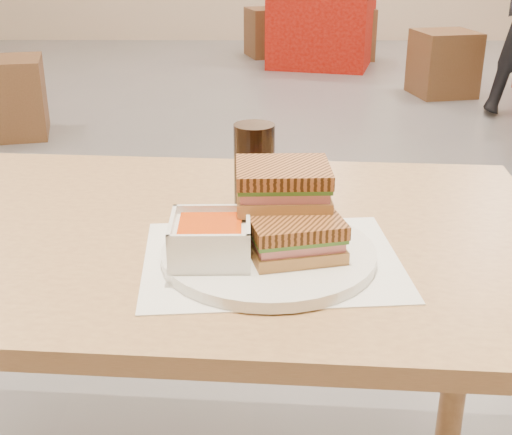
{
  "coord_description": "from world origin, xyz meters",
  "views": [
    {
      "loc": [
        0.02,
        -2.87,
        1.19
      ],
      "look_at": [
        0.01,
        -2.0,
        0.82
      ],
      "focal_mm": 48.56,
      "sensor_mm": 36.0,
      "label": 1
    }
  ],
  "objects_px": {
    "panini_lower": "(294,236)",
    "bg_chair_0r": "(9,98)",
    "soup_bowl": "(210,241)",
    "cola_glass": "(254,167)",
    "plate": "(269,254)",
    "bg_chair_1l": "(444,63)",
    "bg_chair_2l": "(269,32)",
    "bg_table_2": "(323,22)",
    "main_table": "(172,291)",
    "bg_chair_2r": "(350,33)"
  },
  "relations": [
    {
      "from": "soup_bowl",
      "to": "panini_lower",
      "type": "height_order",
      "value": "soup_bowl"
    },
    {
      "from": "bg_table_2",
      "to": "bg_chair_0r",
      "type": "relative_size",
      "value": 2.1
    },
    {
      "from": "plate",
      "to": "bg_chair_2r",
      "type": "xyz_separation_m",
      "value": [
        0.84,
        5.85,
        -0.52
      ]
    },
    {
      "from": "soup_bowl",
      "to": "panini_lower",
      "type": "xyz_separation_m",
      "value": [
        0.11,
        0.01,
        0.0
      ]
    },
    {
      "from": "main_table",
      "to": "bg_chair_2l",
      "type": "relative_size",
      "value": 2.48
    },
    {
      "from": "soup_bowl",
      "to": "bg_chair_2l",
      "type": "xyz_separation_m",
      "value": [
        0.16,
        6.02,
        -0.57
      ]
    },
    {
      "from": "plate",
      "to": "panini_lower",
      "type": "xyz_separation_m",
      "value": [
        0.03,
        -0.01,
        0.03
      ]
    },
    {
      "from": "bg_chair_2l",
      "to": "bg_chair_1l",
      "type": "bearing_deg",
      "value": -52.5
    },
    {
      "from": "plate",
      "to": "soup_bowl",
      "type": "relative_size",
      "value": 2.74
    },
    {
      "from": "main_table",
      "to": "bg_table_2",
      "type": "xyz_separation_m",
      "value": [
        0.71,
        5.45,
        -0.26
      ]
    },
    {
      "from": "cola_glass",
      "to": "bg_table_2",
      "type": "xyz_separation_m",
      "value": [
        0.57,
        5.36,
        -0.44
      ]
    },
    {
      "from": "bg_chair_0r",
      "to": "bg_chair_2l",
      "type": "distance_m",
      "value": 3.21
    },
    {
      "from": "bg_chair_1l",
      "to": "soup_bowl",
      "type": "bearing_deg",
      "value": -108.26
    },
    {
      "from": "panini_lower",
      "to": "plate",
      "type": "bearing_deg",
      "value": 158.29
    },
    {
      "from": "panini_lower",
      "to": "cola_glass",
      "type": "height_order",
      "value": "cola_glass"
    },
    {
      "from": "bg_chair_1l",
      "to": "panini_lower",
      "type": "bearing_deg",
      "value": -106.93
    },
    {
      "from": "soup_bowl",
      "to": "bg_chair_0r",
      "type": "bearing_deg",
      "value": 113.97
    },
    {
      "from": "plate",
      "to": "cola_glass",
      "type": "distance_m",
      "value": 0.21
    },
    {
      "from": "main_table",
      "to": "plate",
      "type": "relative_size",
      "value": 4.13
    },
    {
      "from": "main_table",
      "to": "bg_chair_0r",
      "type": "height_order",
      "value": "main_table"
    },
    {
      "from": "soup_bowl",
      "to": "bg_table_2",
      "type": "relative_size",
      "value": 0.11
    },
    {
      "from": "soup_bowl",
      "to": "cola_glass",
      "type": "bearing_deg",
      "value": 75.64
    },
    {
      "from": "bg_chair_0r",
      "to": "bg_chair_1l",
      "type": "height_order",
      "value": "bg_chair_1l"
    },
    {
      "from": "soup_bowl",
      "to": "cola_glass",
      "type": "distance_m",
      "value": 0.23
    },
    {
      "from": "bg_table_2",
      "to": "bg_chair_2l",
      "type": "xyz_separation_m",
      "value": [
        -0.48,
        0.43,
        -0.15
      ]
    },
    {
      "from": "panini_lower",
      "to": "bg_chair_1l",
      "type": "distance_m",
      "value": 4.57
    },
    {
      "from": "panini_lower",
      "to": "cola_glass",
      "type": "relative_size",
      "value": 1.01
    },
    {
      "from": "bg_table_2",
      "to": "bg_chair_2l",
      "type": "bearing_deg",
      "value": 137.68
    },
    {
      "from": "cola_glass",
      "to": "bg_table_2",
      "type": "relative_size",
      "value": 0.14
    },
    {
      "from": "bg_chair_2r",
      "to": "main_table",
      "type": "bearing_deg",
      "value": -99.82
    },
    {
      "from": "soup_bowl",
      "to": "bg_chair_2l",
      "type": "height_order",
      "value": "soup_bowl"
    },
    {
      "from": "panini_lower",
      "to": "cola_glass",
      "type": "distance_m",
      "value": 0.22
    },
    {
      "from": "soup_bowl",
      "to": "cola_glass",
      "type": "xyz_separation_m",
      "value": [
        0.06,
        0.22,
        0.03
      ]
    },
    {
      "from": "bg_chair_0r",
      "to": "bg_chair_2r",
      "type": "distance_m",
      "value": 3.54
    },
    {
      "from": "panini_lower",
      "to": "bg_table_2",
      "type": "relative_size",
      "value": 0.14
    },
    {
      "from": "bg_chair_1l",
      "to": "main_table",
      "type": "bearing_deg",
      "value": -109.76
    },
    {
      "from": "cola_glass",
      "to": "soup_bowl",
      "type": "bearing_deg",
      "value": -104.36
    },
    {
      "from": "soup_bowl",
      "to": "bg_table_2",
      "type": "bearing_deg",
      "value": 83.56
    },
    {
      "from": "plate",
      "to": "bg_chair_0r",
      "type": "xyz_separation_m",
      "value": [
        -1.52,
        3.21,
        -0.53
      ]
    },
    {
      "from": "plate",
      "to": "panini_lower",
      "type": "distance_m",
      "value": 0.05
    },
    {
      "from": "plate",
      "to": "bg_chair_2l",
      "type": "height_order",
      "value": "plate"
    },
    {
      "from": "cola_glass",
      "to": "bg_chair_1l",
      "type": "bearing_deg",
      "value": 71.53
    },
    {
      "from": "soup_bowl",
      "to": "bg_chair_2l",
      "type": "bearing_deg",
      "value": 88.52
    },
    {
      "from": "cola_glass",
      "to": "bg_chair_0r",
      "type": "distance_m",
      "value": 3.41
    },
    {
      "from": "bg_chair_2r",
      "to": "plate",
      "type": "bearing_deg",
      "value": -98.14
    },
    {
      "from": "bg_table_2",
      "to": "panini_lower",
      "type": "bearing_deg",
      "value": -95.29
    },
    {
      "from": "cola_glass",
      "to": "bg_chair_2l",
      "type": "distance_m",
      "value": 5.83
    },
    {
      "from": "bg_table_2",
      "to": "bg_chair_0r",
      "type": "distance_m",
      "value": 3.14
    },
    {
      "from": "bg_chair_1l",
      "to": "bg_chair_2r",
      "type": "relative_size",
      "value": 1.05
    },
    {
      "from": "panini_lower",
      "to": "bg_chair_0r",
      "type": "height_order",
      "value": "panini_lower"
    }
  ]
}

